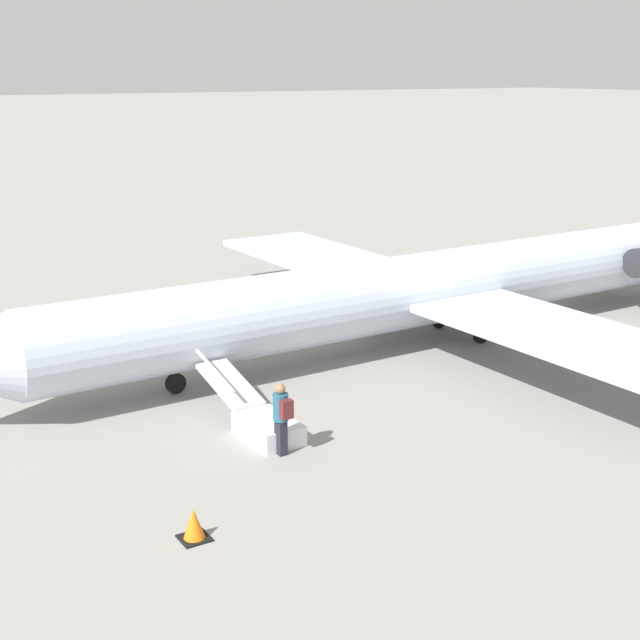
# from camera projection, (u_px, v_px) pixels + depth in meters

# --- Properties ---
(ground_plane) EXTENTS (600.00, 600.00, 0.00)m
(ground_plane) POSITION_uv_depth(u_px,v_px,m) (402.00, 347.00, 28.78)
(ground_plane) COLOR gray
(airplane_main) EXTENTS (30.01, 22.86, 6.18)m
(airplane_main) POSITION_uv_depth(u_px,v_px,m) (425.00, 288.00, 28.74)
(airplane_main) COLOR silver
(airplane_main) RESTS_ON ground
(boarding_stairs) EXTENTS (1.14, 4.04, 1.59)m
(boarding_stairs) POSITION_uv_depth(u_px,v_px,m) (260.00, 419.00, 21.88)
(boarding_stairs) COLOR silver
(boarding_stairs) RESTS_ON ground
(passenger) EXTENTS (0.36, 0.54, 1.74)m
(passenger) POSITION_uv_depth(u_px,v_px,m) (281.00, 414.00, 20.47)
(passenger) COLOR #23232D
(passenger) RESTS_ON ground
(traffic_cone_near_stairs) EXTENTS (0.57, 0.57, 0.62)m
(traffic_cone_near_stairs) POSITION_uv_depth(u_px,v_px,m) (194.00, 525.00, 16.95)
(traffic_cone_near_stairs) COLOR black
(traffic_cone_near_stairs) RESTS_ON ground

